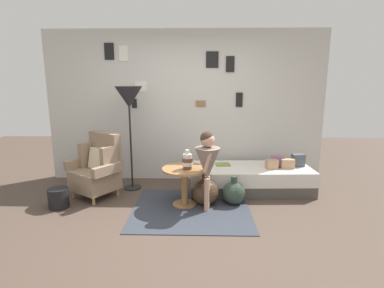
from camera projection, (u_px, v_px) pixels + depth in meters
name	position (u px, v px, depth m)	size (l,w,h in m)	color
ground_plane	(178.00, 229.00, 3.62)	(12.00, 12.00, 0.00)	#4C3D33
gallery_wall	(185.00, 107.00, 5.26)	(4.80, 0.12, 2.60)	beige
rug	(191.00, 209.00, 4.18)	(1.61, 1.46, 0.01)	#333842
armchair	(98.00, 168.00, 4.61)	(0.90, 0.85, 0.97)	tan
daybed	(250.00, 179.00, 4.85)	(1.93, 0.87, 0.40)	#4C4742
pillow_head	(298.00, 160.00, 4.82)	(0.19, 0.12, 0.20)	#474C56
pillow_mid	(287.00, 164.00, 4.72)	(0.21, 0.12, 0.15)	tan
pillow_back	(277.00, 161.00, 4.81)	(0.18, 0.12, 0.18)	gray
pillow_extra	(272.00, 164.00, 4.69)	(0.18, 0.12, 0.15)	tan
side_table	(185.00, 178.00, 4.25)	(0.63, 0.63, 0.55)	#9E7042
vase_striped	(187.00, 161.00, 4.14)	(0.15, 0.15, 0.27)	brown
floor_lamp	(129.00, 100.00, 4.70)	(0.43, 0.43, 1.67)	black
person_child	(207.00, 161.00, 4.02)	(0.34, 0.34, 1.10)	tan
book_on_daybed	(223.00, 164.00, 4.89)	(0.22, 0.16, 0.03)	olive
demijohn_near	(205.00, 192.00, 4.31)	(0.38, 0.38, 0.46)	#473323
demijohn_far	(234.00, 193.00, 4.33)	(0.33, 0.33, 0.42)	#2D3D33
magazine_basket	(59.00, 198.00, 4.22)	(0.28, 0.28, 0.28)	black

